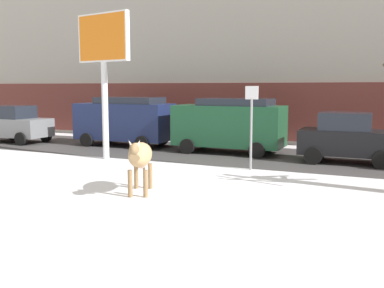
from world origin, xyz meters
TOP-DOWN VIEW (x-y plane):
  - ground_plane at (0.00, 0.00)m, footprint 120.00×120.00m
  - road_strip at (0.00, 7.20)m, footprint 60.00×5.60m
  - building_facade at (0.00, 14.24)m, footprint 44.00×6.10m
  - cow_tan at (-1.16, -0.18)m, footprint 1.11×1.91m
  - billboard at (-5.32, 4.17)m, footprint 2.52×0.65m
  - car_grey_hatchback at (-12.54, 6.61)m, footprint 3.52×1.96m
  - car_navy_van at (-6.72, 7.74)m, footprint 4.62×2.16m
  - car_darkgreen_van at (-1.43, 7.61)m, footprint 4.62×2.16m
  - car_black_hatchback at (3.39, 7.02)m, footprint 3.52×1.96m
  - pedestrian_near_billboard at (-2.95, 10.47)m, footprint 0.36×0.24m
  - pedestrian_by_cars at (-1.02, 10.47)m, footprint 0.36×0.24m
  - pedestrian_far_left at (-6.71, 10.47)m, footprint 0.36×0.24m
  - street_sign at (0.53, 4.21)m, footprint 0.44×0.08m

SIDE VIEW (x-z plane):
  - ground_plane at x=0.00m, z-range 0.00..0.00m
  - road_strip at x=0.00m, z-range 0.00..0.01m
  - pedestrian_near_billboard at x=-2.95m, z-range 0.01..1.74m
  - pedestrian_by_cars at x=-1.02m, z-range 0.01..1.74m
  - pedestrian_far_left at x=-6.71m, z-range 0.01..1.74m
  - car_grey_hatchback at x=-12.54m, z-range 0.00..1.86m
  - car_black_hatchback at x=3.39m, z-range 0.00..1.86m
  - cow_tan at x=-1.16m, z-range 0.22..1.76m
  - car_navy_van at x=-6.72m, z-range 0.08..2.40m
  - car_darkgreen_van at x=-1.43m, z-range 0.08..2.40m
  - street_sign at x=0.53m, z-range 0.26..3.08m
  - billboard at x=-5.32m, z-range 1.53..7.09m
  - building_facade at x=0.00m, z-range -0.02..12.98m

